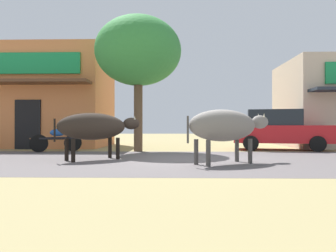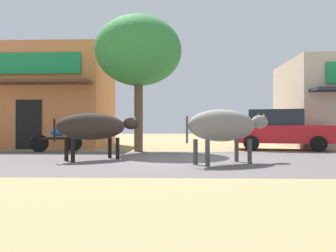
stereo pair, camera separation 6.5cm
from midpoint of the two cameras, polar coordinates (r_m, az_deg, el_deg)
ground at (r=8.72m, az=4.00°, el=-6.29°), size 80.00×80.00×0.00m
asphalt_road at (r=8.72m, az=4.00°, el=-6.28°), size 72.00×6.21×0.00m
storefront_left_cafe at (r=16.47m, az=-22.19°, el=4.68°), size 6.29×5.05×4.67m
roadside_tree at (r=12.32m, az=-5.66°, el=13.45°), size 3.32×3.32×5.19m
parked_hatchback_car at (r=13.56m, az=19.50°, el=-0.60°), size 4.01×2.43×1.64m
parked_motorcycle at (r=12.45m, az=-19.92°, el=-2.28°), size 1.73×0.87×1.08m
cow_near_brown at (r=8.98m, az=-13.52°, el=-0.16°), size 2.29×1.99×1.32m
cow_far_dark at (r=7.88m, az=10.29°, el=0.02°), size 2.45×1.76×1.36m
cafe_chair_by_doorway at (r=14.59m, az=-23.56°, el=-1.85°), size 0.56×0.56×0.92m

